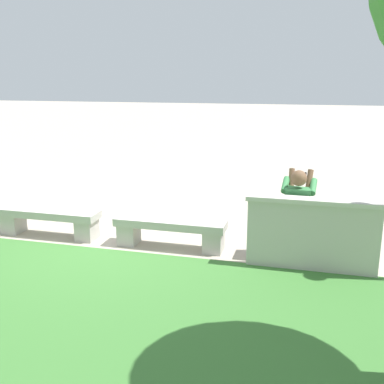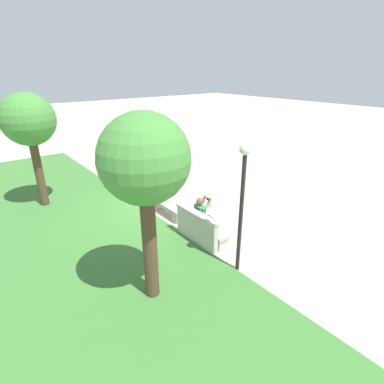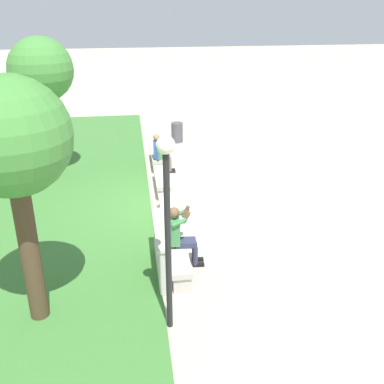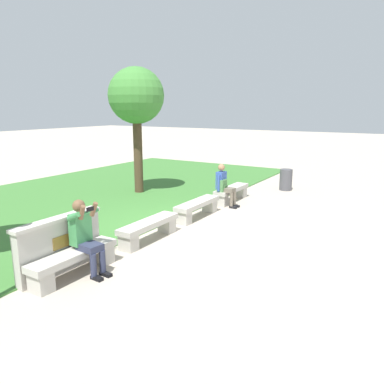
{
  "view_description": "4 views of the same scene",
  "coord_description": "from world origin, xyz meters",
  "px_view_note": "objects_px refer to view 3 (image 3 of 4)",
  "views": [
    {
      "loc": [
        -3.02,
        6.22,
        2.54
      ],
      "look_at": [
        -1.25,
        -0.55,
        0.76
      ],
      "focal_mm": 42.0,
      "sensor_mm": 36.0,
      "label": 1
    },
    {
      "loc": [
        -9.2,
        5.28,
        4.91
      ],
      "look_at": [
        -1.53,
        -0.75,
        0.85
      ],
      "focal_mm": 28.0,
      "sensor_mm": 36.0,
      "label": 2
    },
    {
      "loc": [
        -10.94,
        0.79,
        5.19
      ],
      "look_at": [
        -1.25,
        -0.55,
        0.9
      ],
      "focal_mm": 42.0,
      "sensor_mm": 36.0,
      "label": 3
    },
    {
      "loc": [
        -7.23,
        -4.9,
        2.87
      ],
      "look_at": [
        -0.49,
        -0.77,
        1.08
      ],
      "focal_mm": 35.0,
      "sensor_mm": 36.0,
      "label": 4
    }
  ],
  "objects_px": {
    "bench_main": "(178,257)",
    "person_distant": "(160,152)",
    "tree_behind_wall": "(41,72)",
    "bench_mid": "(162,181)",
    "lamp_post": "(167,207)",
    "trash_bin": "(177,132)",
    "bench_near": "(169,212)",
    "bench_far": "(157,157)",
    "person_photographer": "(180,233)",
    "backpack": "(159,154)",
    "tree_left_background": "(11,142)"
  },
  "relations": [
    {
      "from": "lamp_post",
      "to": "bench_main",
      "type": "bearing_deg",
      "value": -10.84
    },
    {
      "from": "backpack",
      "to": "trash_bin",
      "type": "relative_size",
      "value": 0.57
    },
    {
      "from": "person_distant",
      "to": "trash_bin",
      "type": "height_order",
      "value": "person_distant"
    },
    {
      "from": "trash_bin",
      "to": "bench_far",
      "type": "bearing_deg",
      "value": 159.49
    },
    {
      "from": "person_photographer",
      "to": "trash_bin",
      "type": "height_order",
      "value": "person_photographer"
    },
    {
      "from": "tree_behind_wall",
      "to": "tree_left_background",
      "type": "relative_size",
      "value": 0.99
    },
    {
      "from": "lamp_post",
      "to": "trash_bin",
      "type": "bearing_deg",
      "value": -6.85
    },
    {
      "from": "backpack",
      "to": "lamp_post",
      "type": "distance_m",
      "value": 7.46
    },
    {
      "from": "tree_behind_wall",
      "to": "bench_mid",
      "type": "bearing_deg",
      "value": -115.19
    },
    {
      "from": "bench_mid",
      "to": "bench_far",
      "type": "height_order",
      "value": "same"
    },
    {
      "from": "bench_main",
      "to": "person_photographer",
      "type": "xyz_separation_m",
      "value": [
        0.21,
        -0.08,
        0.44
      ]
    },
    {
      "from": "bench_mid",
      "to": "person_photographer",
      "type": "relative_size",
      "value": 1.31
    },
    {
      "from": "tree_left_background",
      "to": "trash_bin",
      "type": "xyz_separation_m",
      "value": [
        9.9,
        -3.5,
        -2.83
      ]
    },
    {
      "from": "bench_near",
      "to": "person_photographer",
      "type": "xyz_separation_m",
      "value": [
        -1.88,
        -0.08,
        0.44
      ]
    },
    {
      "from": "bench_mid",
      "to": "person_distant",
      "type": "xyz_separation_m",
      "value": [
        1.44,
        -0.07,
        0.38
      ]
    },
    {
      "from": "bench_mid",
      "to": "trash_bin",
      "type": "bearing_deg",
      "value": -11.51
    },
    {
      "from": "bench_main",
      "to": "bench_near",
      "type": "xyz_separation_m",
      "value": [
        2.09,
        0.0,
        0.0
      ]
    },
    {
      "from": "person_distant",
      "to": "tree_behind_wall",
      "type": "xyz_separation_m",
      "value": [
        0.08,
        3.31,
        2.52
      ]
    },
    {
      "from": "tree_behind_wall",
      "to": "person_photographer",
      "type": "bearing_deg",
      "value": -148.86
    },
    {
      "from": "bench_far",
      "to": "backpack",
      "type": "relative_size",
      "value": 4.03
    },
    {
      "from": "backpack",
      "to": "lamp_post",
      "type": "height_order",
      "value": "lamp_post"
    },
    {
      "from": "bench_main",
      "to": "person_distant",
      "type": "distance_m",
      "value": 5.64
    },
    {
      "from": "person_distant",
      "to": "bench_main",
      "type": "bearing_deg",
      "value": 179.32
    },
    {
      "from": "bench_main",
      "to": "tree_left_background",
      "type": "height_order",
      "value": "tree_left_background"
    },
    {
      "from": "bench_near",
      "to": "bench_far",
      "type": "distance_m",
      "value": 4.18
    },
    {
      "from": "bench_far",
      "to": "trash_bin",
      "type": "bearing_deg",
      "value": -20.51
    },
    {
      "from": "tree_behind_wall",
      "to": "lamp_post",
      "type": "xyz_separation_m",
      "value": [
        -7.4,
        -2.92,
        -0.94
      ]
    },
    {
      "from": "backpack",
      "to": "tree_left_background",
      "type": "bearing_deg",
      "value": 158.94
    },
    {
      "from": "person_photographer",
      "to": "tree_behind_wall",
      "type": "height_order",
      "value": "tree_behind_wall"
    },
    {
      "from": "bench_near",
      "to": "lamp_post",
      "type": "relative_size",
      "value": 0.51
    },
    {
      "from": "tree_behind_wall",
      "to": "lamp_post",
      "type": "distance_m",
      "value": 8.01
    },
    {
      "from": "bench_main",
      "to": "backpack",
      "type": "xyz_separation_m",
      "value": [
        5.59,
        -0.02,
        0.33
      ]
    },
    {
      "from": "bench_mid",
      "to": "bench_far",
      "type": "relative_size",
      "value": 1.0
    },
    {
      "from": "tree_left_background",
      "to": "person_distant",
      "type": "bearing_deg",
      "value": -21.3
    },
    {
      "from": "tree_behind_wall",
      "to": "trash_bin",
      "type": "relative_size",
      "value": 5.58
    },
    {
      "from": "bench_far",
      "to": "person_photographer",
      "type": "bearing_deg",
      "value": -179.27
    },
    {
      "from": "tree_behind_wall",
      "to": "tree_left_background",
      "type": "bearing_deg",
      "value": -174.31
    },
    {
      "from": "bench_far",
      "to": "person_photographer",
      "type": "distance_m",
      "value": 6.08
    },
    {
      "from": "bench_near",
      "to": "backpack",
      "type": "xyz_separation_m",
      "value": [
        3.49,
        -0.02,
        0.33
      ]
    },
    {
      "from": "person_distant",
      "to": "tree_behind_wall",
      "type": "relative_size",
      "value": 0.3
    },
    {
      "from": "lamp_post",
      "to": "backpack",
      "type": "bearing_deg",
      "value": -2.68
    },
    {
      "from": "bench_far",
      "to": "person_distant",
      "type": "xyz_separation_m",
      "value": [
        -0.65,
        -0.07,
        0.38
      ]
    },
    {
      "from": "person_photographer",
      "to": "backpack",
      "type": "distance_m",
      "value": 5.38
    },
    {
      "from": "bench_main",
      "to": "backpack",
      "type": "bearing_deg",
      "value": -0.19
    },
    {
      "from": "person_distant",
      "to": "lamp_post",
      "type": "relative_size",
      "value": 0.37
    },
    {
      "from": "bench_near",
      "to": "bench_far",
      "type": "relative_size",
      "value": 1.0
    },
    {
      "from": "person_distant",
      "to": "lamp_post",
      "type": "xyz_separation_m",
      "value": [
        -7.31,
        0.39,
        1.58
      ]
    },
    {
      "from": "backpack",
      "to": "lamp_post",
      "type": "bearing_deg",
      "value": 177.32
    },
    {
      "from": "bench_far",
      "to": "person_distant",
      "type": "relative_size",
      "value": 1.37
    },
    {
      "from": "bench_main",
      "to": "trash_bin",
      "type": "height_order",
      "value": "trash_bin"
    }
  ]
}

